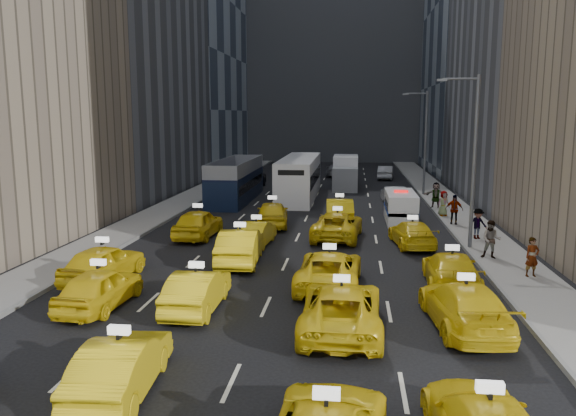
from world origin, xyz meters
name	(u,v)px	position (x,y,z in m)	size (l,w,h in m)	color
ground	(257,327)	(0.00, 0.00, 0.00)	(160.00, 160.00, 0.00)	black
sidewalk_west	(180,203)	(-10.50, 25.00, 0.07)	(3.00, 90.00, 0.15)	gray
sidewalk_east	(451,208)	(10.50, 25.00, 0.07)	(3.00, 90.00, 0.15)	gray
curb_west	(197,203)	(-9.05, 25.00, 0.09)	(0.15, 90.00, 0.18)	slate
curb_east	(431,208)	(9.05, 25.00, 0.09)	(0.15, 90.00, 0.18)	slate
building_west_far	(167,2)	(-20.50, 54.00, 21.00)	(16.00, 22.00, 42.00)	#2D3847
building_backdrop	(335,29)	(0.00, 72.00, 20.00)	(30.00, 12.00, 40.00)	slate
streetlight_near	(472,156)	(9.18, 12.00, 4.92)	(2.15, 0.22, 9.00)	#595B60
streetlight_far	(424,139)	(9.18, 32.00, 4.92)	(2.15, 0.22, 9.00)	#595B60
taxi_1	(121,366)	(-2.65, -4.88, 0.74)	(1.56, 4.47, 1.47)	yellow
taxi_4	(100,288)	(-6.03, 1.18, 0.75)	(1.78, 4.42, 1.51)	yellow
taxi_5	(197,290)	(-2.43, 1.39, 0.74)	(1.56, 4.46, 1.47)	yellow
taxi_6	(341,308)	(2.81, 0.00, 0.78)	(2.58, 5.59, 1.55)	yellow
taxi_7	(465,306)	(6.87, 0.64, 0.78)	(2.18, 5.37, 1.56)	yellow
taxi_8	(103,263)	(-7.37, 4.42, 0.80)	(1.88, 4.68, 1.59)	yellow
taxi_9	(240,246)	(-2.16, 7.94, 0.84)	(1.77, 5.07, 1.67)	yellow
taxi_10	(329,269)	(2.22, 4.69, 0.75)	(2.48, 5.38, 1.49)	yellow
taxi_11	(451,270)	(7.19, 5.16, 0.74)	(2.06, 5.07, 1.47)	yellow
taxi_12	(198,223)	(-5.70, 13.27, 0.83)	(1.96, 4.86, 1.66)	yellow
taxi_13	(257,233)	(-2.03, 11.77, 0.67)	(1.41, 4.05, 1.34)	yellow
taxi_14	(337,225)	(2.29, 13.91, 0.77)	(2.54, 5.51, 1.53)	yellow
taxi_15	(412,234)	(6.36, 12.52, 0.68)	(1.91, 4.69, 1.36)	yellow
taxi_16	(272,214)	(-1.91, 16.98, 0.82)	(1.94, 4.82, 1.64)	yellow
taxi_17	(339,211)	(2.29, 18.71, 0.81)	(1.71, 4.89, 1.61)	yellow
nypd_van	(400,207)	(6.30, 19.56, 0.95)	(2.19, 5.01, 2.11)	white
double_decker	(236,181)	(-6.42, 27.39, 1.66)	(3.32, 11.62, 3.34)	black
city_bus	(299,178)	(-1.38, 29.59, 1.71)	(3.22, 13.39, 3.44)	silver
box_truck	(345,173)	(2.43, 36.25, 1.51)	(2.92, 6.93, 3.08)	silver
misc_car_0	(394,195)	(6.43, 27.02, 0.72)	(1.52, 4.35, 1.43)	#A8ABAF
misc_car_1	(255,177)	(-6.83, 38.71, 0.67)	(2.23, 4.84, 1.35)	black
misc_car_2	(337,170)	(1.29, 46.68, 0.72)	(2.02, 4.96, 1.44)	slate
misc_car_3	(305,171)	(-2.14, 44.06, 0.83)	(1.96, 4.86, 1.66)	black
misc_car_4	(385,172)	(6.69, 44.56, 0.74)	(1.57, 4.49, 1.48)	#94969B
pedestrian_0	(532,257)	(10.81, 6.71, 1.01)	(0.62, 0.41, 1.71)	gray
pedestrian_1	(491,239)	(9.81, 9.70, 1.08)	(0.90, 0.49, 1.85)	gray
pedestrian_2	(478,224)	(10.11, 14.09, 1.01)	(1.11, 0.46, 1.71)	gray
pedestrian_3	(454,209)	(9.55, 18.36, 1.09)	(1.10, 0.50, 1.87)	gray
pedestrian_4	(443,203)	(9.34, 21.30, 1.01)	(0.84, 0.46, 1.73)	gray
pedestrian_5	(436,195)	(9.30, 24.65, 1.10)	(1.77, 0.51, 1.91)	gray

